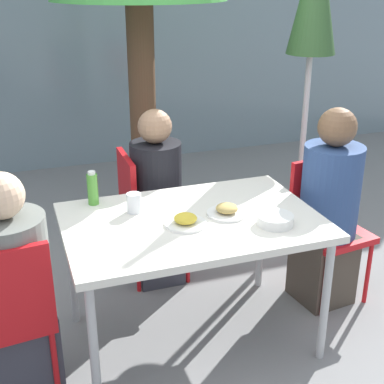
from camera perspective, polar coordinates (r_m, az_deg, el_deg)
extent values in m
plane|color=gray|center=(3.19, 0.00, -15.24)|extent=(24.00, 24.00, 0.00)
cube|color=gray|center=(5.77, -11.41, 17.54)|extent=(10.00, 0.20, 3.00)
cube|color=silver|center=(2.80, 0.00, -3.21)|extent=(1.33, 0.89, 0.04)
cylinder|color=#B7B7B7|center=(2.57, -10.41, -16.34)|extent=(0.04, 0.04, 0.72)
cylinder|color=#B7B7B7|center=(2.93, 14.05, -11.20)|extent=(0.04, 0.04, 0.72)
cylinder|color=#B7B7B7|center=(3.20, -12.72, -7.98)|extent=(0.04, 0.04, 0.72)
cylinder|color=#B7B7B7|center=(3.50, 7.33, -4.79)|extent=(0.04, 0.04, 0.72)
cube|color=red|center=(2.73, -19.16, -12.45)|extent=(0.44, 0.44, 0.04)
cube|color=red|center=(2.45, -19.25, -10.30)|extent=(0.40, 0.08, 0.42)
cylinder|color=red|center=(3.01, -15.78, -13.77)|extent=(0.03, 0.03, 0.43)
cylinder|color=red|center=(2.75, -14.34, -17.69)|extent=(0.03, 0.03, 0.43)
cube|color=#383842|center=(2.86, -17.58, -15.79)|extent=(0.36, 0.36, 0.47)
cylinder|color=slate|center=(2.60, -18.80, -7.48)|extent=(0.36, 0.36, 0.48)
sphere|color=beige|center=(2.45, -19.80, -0.38)|extent=(0.21, 0.21, 0.21)
cube|color=red|center=(3.44, 14.72, -4.35)|extent=(0.45, 0.45, 0.04)
cube|color=red|center=(3.47, 13.16, 0.23)|extent=(0.40, 0.09, 0.42)
cylinder|color=red|center=(3.54, 18.25, -8.19)|extent=(0.03, 0.03, 0.43)
cylinder|color=red|center=(3.34, 13.98, -9.72)|extent=(0.03, 0.03, 0.43)
cylinder|color=red|center=(3.76, 14.68, -5.95)|extent=(0.03, 0.03, 0.43)
cylinder|color=red|center=(3.56, 10.48, -7.22)|extent=(0.03, 0.03, 0.43)
cube|color=#473D33|center=(3.50, 13.75, -7.64)|extent=(0.35, 0.35, 0.47)
cylinder|color=navy|center=(3.28, 14.57, 0.12)|extent=(0.35, 0.35, 0.56)
sphere|color=brown|center=(3.16, 15.25, 6.70)|extent=(0.22, 0.22, 0.22)
cube|color=red|center=(3.57, -3.92, -2.55)|extent=(0.40, 0.40, 0.04)
cube|color=red|center=(3.44, -6.94, 0.52)|extent=(0.04, 0.40, 0.42)
cylinder|color=red|center=(3.86, -2.07, -4.33)|extent=(0.03, 0.03, 0.43)
cylinder|color=red|center=(3.58, -0.45, -6.65)|extent=(0.03, 0.03, 0.43)
cylinder|color=red|center=(3.79, -7.01, -5.06)|extent=(0.03, 0.03, 0.43)
cylinder|color=red|center=(3.50, -5.78, -7.50)|extent=(0.03, 0.03, 0.43)
cube|color=#383842|center=(3.62, -3.62, -5.92)|extent=(0.29, 0.29, 0.47)
cylinder|color=black|center=(3.42, -3.82, 1.23)|extent=(0.33, 0.33, 0.50)
sphere|color=#9E7556|center=(3.31, -3.97, 7.00)|extent=(0.21, 0.21, 0.21)
cylinder|color=#333333|center=(4.38, 10.97, -4.12)|extent=(0.36, 0.36, 0.05)
cylinder|color=#BCBCBC|center=(4.01, 12.13, 10.16)|extent=(0.04, 0.04, 2.26)
cylinder|color=white|center=(2.72, -0.70, -3.41)|extent=(0.22, 0.22, 0.01)
ellipsoid|color=gold|center=(2.71, -0.70, -2.83)|extent=(0.12, 0.12, 0.05)
cylinder|color=white|center=(2.84, 3.72, -2.30)|extent=(0.21, 0.21, 0.01)
ellipsoid|color=tan|center=(2.83, 3.73, -1.74)|extent=(0.12, 0.12, 0.05)
cylinder|color=#51A338|center=(2.98, -10.55, 0.29)|extent=(0.06, 0.06, 0.17)
cylinder|color=white|center=(2.95, -10.68, 2.02)|extent=(0.04, 0.04, 0.02)
cylinder|color=white|center=(2.86, -6.21, -1.16)|extent=(0.08, 0.08, 0.11)
cylinder|color=white|center=(2.75, 8.85, -2.94)|extent=(0.19, 0.19, 0.05)
cylinder|color=brown|center=(4.14, -5.21, 7.38)|extent=(0.20, 0.20, 1.77)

